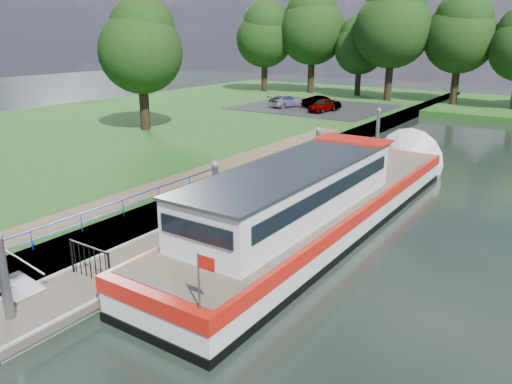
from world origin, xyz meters
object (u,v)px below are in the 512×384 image
Objects in this scene: barge at (329,200)px; car_b at (321,103)px; pontoon at (274,197)px; car_c at (287,101)px; car_a at (323,105)px.

barge is 28.70m from car_b.
car_c reaches higher than pontoon.
car_a is at bearing 111.37° from pontoon.
car_a is at bearing -175.56° from car_c.
car_b is (-13.30, 25.43, 0.35)m from barge.
pontoon is at bearing -64.83° from car_a.
barge is at bearing -58.80° from car_a.
car_a is at bearing 117.41° from barge.
barge is 5.31× the size of car_c.
car_a is 4.58m from car_c.
car_b is 3.61m from car_c.
pontoon is 24.19m from car_a.
pontoon is 3.97m from barge.
car_c is (-13.28, 23.46, 1.23)m from pontoon.
car_b is 0.93× the size of car_c.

